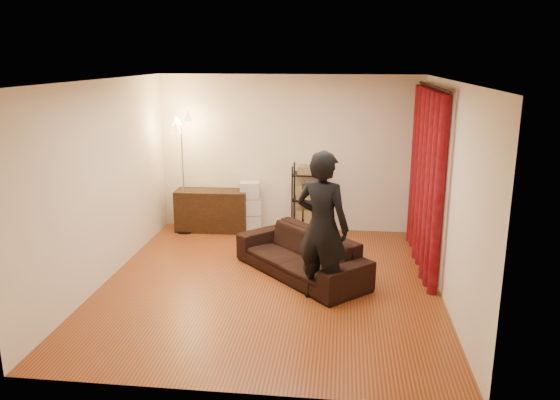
# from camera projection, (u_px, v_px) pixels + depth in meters

# --- Properties ---
(floor) EXTENTS (5.00, 5.00, 0.00)m
(floor) POSITION_uv_depth(u_px,v_px,m) (270.00, 284.00, 7.40)
(floor) COLOR brown
(floor) RESTS_ON ground
(ceiling) EXTENTS (5.00, 5.00, 0.00)m
(ceiling) POSITION_uv_depth(u_px,v_px,m) (269.00, 80.00, 6.71)
(ceiling) COLOR white
(ceiling) RESTS_ON ground
(wall_back) EXTENTS (5.00, 0.00, 5.00)m
(wall_back) POSITION_uv_depth(u_px,v_px,m) (289.00, 154.00, 9.45)
(wall_back) COLOR beige
(wall_back) RESTS_ON ground
(wall_front) EXTENTS (5.00, 0.00, 5.00)m
(wall_front) POSITION_uv_depth(u_px,v_px,m) (230.00, 254.00, 4.65)
(wall_front) COLOR beige
(wall_front) RESTS_ON ground
(wall_left) EXTENTS (0.00, 5.00, 5.00)m
(wall_left) POSITION_uv_depth(u_px,v_px,m) (103.00, 182.00, 7.31)
(wall_left) COLOR beige
(wall_left) RESTS_ON ground
(wall_right) EXTENTS (0.00, 5.00, 5.00)m
(wall_right) POSITION_uv_depth(u_px,v_px,m) (448.00, 192.00, 6.80)
(wall_right) COLOR beige
(wall_right) RESTS_ON ground
(curtain_rod) EXTENTS (0.04, 2.65, 0.04)m
(curtain_rod) POSITION_uv_depth(u_px,v_px,m) (433.00, 87.00, 7.58)
(curtain_rod) COLOR black
(curtain_rod) RESTS_ON wall_right
(curtain) EXTENTS (0.22, 2.65, 2.55)m
(curtain) POSITION_uv_depth(u_px,v_px,m) (425.00, 178.00, 7.91)
(curtain) COLOR maroon
(curtain) RESTS_ON ground
(sofa) EXTENTS (2.04, 2.08, 0.61)m
(sofa) POSITION_uv_depth(u_px,v_px,m) (301.00, 254.00, 7.62)
(sofa) COLOR black
(sofa) RESTS_ON ground
(person) EXTENTS (0.83, 0.71, 1.91)m
(person) POSITION_uv_depth(u_px,v_px,m) (322.00, 227.00, 6.70)
(person) COLOR black
(person) RESTS_ON ground
(media_cabinet) EXTENTS (1.26, 0.50, 0.73)m
(media_cabinet) POSITION_uv_depth(u_px,v_px,m) (212.00, 210.00, 9.59)
(media_cabinet) COLOR black
(media_cabinet) RESTS_ON ground
(storage_boxes) EXTENTS (0.41, 0.35, 0.88)m
(storage_boxes) POSITION_uv_depth(u_px,v_px,m) (250.00, 206.00, 9.58)
(storage_boxes) COLOR beige
(storage_boxes) RESTS_ON ground
(wire_shelf) EXTENTS (0.58, 0.42, 1.21)m
(wire_shelf) POSITION_uv_depth(u_px,v_px,m) (309.00, 199.00, 9.39)
(wire_shelf) COLOR black
(wire_shelf) RESTS_ON ground
(floor_lamp) EXTENTS (0.47, 0.47, 2.06)m
(floor_lamp) POSITION_uv_depth(u_px,v_px,m) (183.00, 175.00, 9.32)
(floor_lamp) COLOR silver
(floor_lamp) RESTS_ON ground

